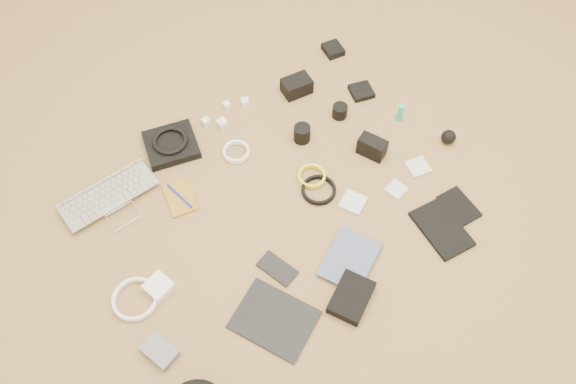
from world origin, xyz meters
TOP-DOWN VIEW (x-y plane):
  - laptop at (-0.46, 0.37)m, footprint 0.35×0.25m
  - headphone_pouch at (-0.16, 0.48)m, footprint 0.24×0.23m
  - headphones at (-0.16, 0.48)m, footprint 0.17×0.17m
  - charger_a at (0.01, 0.49)m, footprint 0.03×0.03m
  - charger_b at (0.12, 0.51)m, footprint 0.03×0.03m
  - charger_c at (0.19, 0.48)m, footprint 0.04×0.04m
  - charger_d at (0.05, 0.44)m, footprint 0.03×0.03m
  - dslr_camera at (0.40, 0.40)m, footprint 0.13×0.10m
  - lens_pouch at (0.67, 0.48)m, footprint 0.09×0.10m
  - notebook_olive at (-0.26, 0.26)m, footprint 0.13×0.17m
  - pen_blue at (-0.26, 0.26)m, footprint 0.02×0.14m
  - cable_white_a at (0.02, 0.30)m, footprint 0.11×0.11m
  - lens_a at (0.26, 0.20)m, footprint 0.07×0.07m
  - lens_b at (0.45, 0.19)m, footprint 0.08×0.08m
  - card_reader at (0.60, 0.23)m, footprint 0.11×0.11m
  - power_brick at (-0.50, 0.01)m, footprint 0.09×0.09m
  - cable_white_b at (-0.59, 0.02)m, footprint 0.20×0.20m
  - cable_black at (0.15, -0.03)m, footprint 0.15×0.15m
  - cable_yellow at (0.17, 0.03)m, footprint 0.13×0.13m
  - flash at (0.42, -0.02)m, footprint 0.09×0.12m
  - lens_cleaner at (0.62, 0.03)m, footprint 0.03×0.03m
  - battery_charger at (-0.61, -0.18)m, footprint 0.09×0.12m
  - tablet at (-0.28, -0.31)m, footprint 0.27×0.30m
  - phone at (-0.16, -0.18)m, footprint 0.10×0.14m
  - filter_case_left at (0.21, -0.15)m, footprint 0.11×0.11m
  - filter_case_mid at (0.37, -0.20)m, footprint 0.07×0.07m
  - filter_case_right at (0.51, -0.18)m, footprint 0.09×0.09m
  - air_blower at (0.69, -0.16)m, footprint 0.07×0.07m
  - drive_case at (-0.04, -0.41)m, footprint 0.19×0.16m
  - paperback at (0.08, -0.38)m, footprint 0.25×0.22m
  - notebook_black_a at (0.38, -0.42)m, footprint 0.17×0.23m
  - notebook_black_b at (0.50, -0.39)m, footprint 0.11×0.16m

SIDE VIEW (x-z plane):
  - notebook_olive at x=-0.26m, z-range 0.00..0.01m
  - filter_case_mid at x=0.37m, z-range 0.00..0.01m
  - phone at x=-0.16m, z-range 0.00..0.01m
  - filter_case_right at x=0.51m, z-range 0.00..0.01m
  - tablet at x=-0.28m, z-range 0.00..0.01m
  - filter_case_left at x=0.21m, z-range 0.00..0.01m
  - cable_black at x=0.15m, z-range 0.00..0.01m
  - notebook_black_b at x=0.50m, z-range 0.00..0.01m
  - cable_yellow at x=0.17m, z-range 0.00..0.01m
  - cable_white_a at x=0.02m, z-range 0.00..0.01m
  - cable_white_b at x=-0.59m, z-range 0.00..0.01m
  - notebook_black_a at x=0.38m, z-range 0.00..0.02m
  - paperback at x=0.08m, z-range 0.00..0.02m
  - card_reader at x=0.60m, z-range 0.00..0.02m
  - charger_b at x=0.12m, z-range 0.00..0.02m
  - pen_blue at x=-0.26m, z-range 0.01..0.02m
  - charger_a at x=0.01m, z-range 0.00..0.03m
  - charger_c at x=0.19m, z-range 0.00..0.03m
  - laptop at x=-0.46m, z-range 0.00..0.03m
  - lens_pouch at x=0.67m, z-range 0.00..0.03m
  - battery_charger at x=-0.61m, z-range 0.00..0.03m
  - charger_d at x=0.05m, z-range 0.00..0.03m
  - power_brick at x=-0.50m, z-range 0.00..0.03m
  - headphone_pouch at x=-0.16m, z-range 0.00..0.03m
  - drive_case at x=-0.04m, z-range 0.00..0.04m
  - lens_b at x=0.45m, z-range 0.00..0.05m
  - air_blower at x=0.69m, z-range 0.00..0.06m
  - dslr_camera at x=0.40m, z-range 0.00..0.07m
  - lens_a at x=0.26m, z-range 0.00..0.07m
  - flash at x=0.42m, z-range 0.00..0.08m
  - lens_cleaner at x=0.62m, z-range 0.00..0.08m
  - headphones at x=-0.16m, z-range 0.03..0.05m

